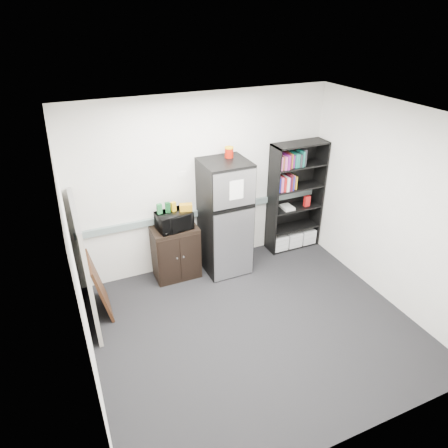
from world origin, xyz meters
name	(u,v)px	position (x,y,z in m)	size (l,w,h in m)	color
floor	(255,326)	(0.00, 0.00, 0.00)	(4.00, 4.00, 0.00)	black
wall_back	(205,184)	(0.00, 1.75, 1.35)	(4.00, 0.02, 2.70)	silver
wall_right	(392,207)	(2.00, 0.00, 1.35)	(0.02, 3.50, 2.70)	silver
wall_left	(78,279)	(-2.00, 0.00, 1.35)	(0.02, 3.50, 2.70)	silver
ceiling	(265,121)	(0.00, 0.00, 2.70)	(4.00, 3.50, 0.02)	white
electrical_raceway	(206,211)	(0.00, 1.72, 0.90)	(3.92, 0.05, 0.10)	slate
wall_note	(182,175)	(-0.35, 1.74, 1.55)	(0.14, 0.00, 0.10)	white
bookshelf	(295,198)	(1.53, 1.57, 0.91)	(0.90, 0.34, 1.85)	black
cubicle_partition	(85,265)	(-1.90, 1.08, 0.81)	(0.06, 1.30, 1.62)	#A39D91
cabinet	(176,252)	(-0.58, 1.50, 0.42)	(0.67, 0.45, 0.84)	black
microwave	(174,221)	(-0.58, 1.48, 0.98)	(0.49, 0.33, 0.27)	black
snack_box_a	(159,209)	(-0.77, 1.52, 1.19)	(0.07, 0.05, 0.15)	#1B5E2D
snack_box_b	(168,207)	(-0.65, 1.52, 1.19)	(0.07, 0.05, 0.15)	#0D3B19
snack_box_c	(173,207)	(-0.57, 1.52, 1.18)	(0.07, 0.05, 0.14)	#C49612
snack_bag	(186,207)	(-0.40, 1.47, 1.16)	(0.18, 0.10, 0.10)	#B97F12
refrigerator	(225,218)	(0.19, 1.42, 0.89)	(0.68, 0.71, 1.79)	black
coffee_can	(229,151)	(0.31, 1.55, 1.88)	(0.13, 0.13, 0.17)	#A31507
framed_poster	(99,285)	(-1.77, 1.13, 0.42)	(0.20, 0.65, 0.83)	black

